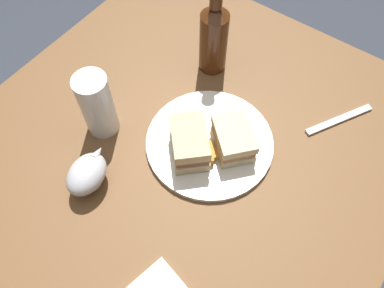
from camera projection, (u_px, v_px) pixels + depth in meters
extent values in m
plane|color=#333842|center=(182.00, 251.00, 1.53)|extent=(6.00, 6.00, 0.00)
cube|color=brown|center=(179.00, 217.00, 1.20)|extent=(1.11, 0.96, 0.77)
cylinder|color=silver|center=(210.00, 142.00, 0.88)|extent=(0.29, 0.29, 0.01)
cube|color=#CCB284|center=(190.00, 148.00, 0.85)|extent=(0.13, 0.13, 0.03)
cube|color=#8C5B3D|center=(190.00, 143.00, 0.83)|extent=(0.13, 0.12, 0.02)
cube|color=#CCB284|center=(190.00, 137.00, 0.82)|extent=(0.13, 0.13, 0.03)
cube|color=beige|center=(233.00, 144.00, 0.86)|extent=(0.13, 0.13, 0.02)
cube|color=#B27A4C|center=(233.00, 139.00, 0.85)|extent=(0.12, 0.12, 0.02)
cube|color=beige|center=(234.00, 134.00, 0.83)|extent=(0.13, 0.13, 0.02)
cube|color=#B77F33|center=(231.00, 151.00, 0.85)|extent=(0.06, 0.03, 0.02)
cube|color=gold|center=(212.00, 151.00, 0.86)|extent=(0.04, 0.05, 0.02)
cube|color=#B77F33|center=(206.00, 156.00, 0.85)|extent=(0.05, 0.05, 0.02)
cube|color=gold|center=(201.00, 150.00, 0.86)|extent=(0.04, 0.04, 0.02)
cylinder|color=white|center=(97.00, 105.00, 0.85)|extent=(0.07, 0.07, 0.16)
cylinder|color=orange|center=(101.00, 117.00, 0.89)|extent=(0.06, 0.06, 0.07)
cylinder|color=#B7B7BC|center=(90.00, 181.00, 0.83)|extent=(0.04, 0.04, 0.02)
ellipsoid|color=#B7B7BC|center=(87.00, 174.00, 0.80)|extent=(0.11, 0.09, 0.06)
ellipsoid|color=#381E0F|center=(86.00, 173.00, 0.80)|extent=(0.09, 0.08, 0.02)
cone|color=#B7B7BC|center=(98.00, 153.00, 0.82)|extent=(0.03, 0.03, 0.02)
cylinder|color=#47230F|center=(213.00, 42.00, 0.94)|extent=(0.07, 0.07, 0.16)
cone|color=#47230F|center=(215.00, 11.00, 0.86)|extent=(0.07, 0.07, 0.02)
cube|color=silver|center=(339.00, 120.00, 0.92)|extent=(0.16, 0.10, 0.01)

